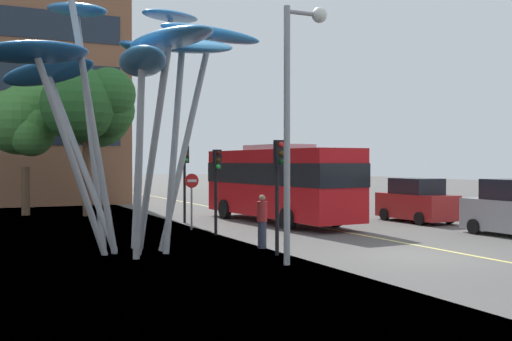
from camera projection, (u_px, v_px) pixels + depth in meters
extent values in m
cube|color=#54514F|center=(418.00, 258.00, 18.69)|extent=(120.00, 240.00, 0.10)
cube|color=gray|center=(15.00, 290.00, 13.83)|extent=(16.00, 240.00, 0.05)
cube|color=#E0D666|center=(457.00, 253.00, 19.35)|extent=(0.16, 144.00, 0.01)
cube|color=red|center=(278.00, 183.00, 28.85)|extent=(3.19, 10.36, 3.07)
cube|color=black|center=(278.00, 173.00, 28.84)|extent=(3.22, 10.46, 0.98)
cube|color=yellow|center=(230.00, 157.00, 33.23)|extent=(1.36, 0.20, 0.36)
cube|color=#B2B2B7|center=(278.00, 147.00, 28.82)|extent=(2.10, 3.70, 0.24)
cylinder|color=black|center=(267.00, 207.00, 32.23)|extent=(0.35, 0.98, 0.96)
cylinder|color=black|center=(225.00, 209.00, 31.03)|extent=(0.35, 0.98, 0.96)
cylinder|color=black|center=(335.00, 216.00, 27.02)|extent=(0.35, 0.98, 0.96)
cylinder|color=black|center=(288.00, 219.00, 25.82)|extent=(0.35, 0.98, 0.96)
cylinder|color=#9EA0A5|center=(186.00, 142.00, 19.86)|extent=(1.80, 0.57, 7.08)
ellipsoid|color=#388EDB|center=(211.00, 34.00, 20.00)|extent=(3.46, 1.80, 0.81)
cylinder|color=#9EA0A5|center=(156.00, 128.00, 21.07)|extent=(1.82, 1.76, 8.13)
ellipsoid|color=#4299E0|center=(171.00, 16.00, 22.01)|extent=(3.33, 3.27, 0.58)
cylinder|color=#9EA0A5|center=(139.00, 146.00, 21.01)|extent=(0.96, 1.63, 6.87)
ellipsoid|color=#2D7FD1|center=(143.00, 50.00, 21.73)|extent=(2.93, 3.71, 1.02)
cylinder|color=#9EA0A5|center=(90.00, 126.00, 20.82)|extent=(0.89, 1.69, 8.17)
ellipsoid|color=#4299E0|center=(76.00, 10.00, 21.27)|extent=(2.57, 3.44, 0.92)
cylinder|color=#9EA0A5|center=(80.00, 160.00, 20.17)|extent=(2.09, 2.28, 5.95)
ellipsoid|color=#388EDB|center=(47.00, 72.00, 20.66)|extent=(3.61, 3.76, 1.24)
cylinder|color=#9EA0A5|center=(91.00, 115.00, 18.67)|extent=(1.72, 0.58, 8.64)
cylinder|color=#9EA0A5|center=(72.00, 159.00, 18.01)|extent=(2.31, 1.09, 5.99)
ellipsoid|color=#2D7FD1|center=(36.00, 53.00, 17.15)|extent=(3.61, 2.78, 0.97)
cylinder|color=#9EA0A5|center=(139.00, 164.00, 17.59)|extent=(0.30, 1.24, 5.67)
ellipsoid|color=#4CA3E5|center=(142.00, 62.00, 17.07)|extent=(1.53, 3.43, 0.90)
cylinder|color=#9EA0A5|center=(153.00, 153.00, 17.98)|extent=(0.60, 2.32, 6.33)
ellipsoid|color=#4299E0|center=(169.00, 39.00, 17.07)|extent=(2.29, 4.14, 0.49)
cylinder|color=#9EA0A5|center=(174.00, 150.00, 19.04)|extent=(0.71, 0.64, 6.47)
ellipsoid|color=#4CA3E5|center=(182.00, 45.00, 18.92)|extent=(3.50, 3.32, 1.14)
cylinder|color=black|center=(277.00, 198.00, 18.82)|extent=(0.12, 0.12, 3.53)
cube|color=black|center=(279.00, 153.00, 18.67)|extent=(0.28, 0.24, 0.80)
sphere|color=red|center=(281.00, 145.00, 18.55)|extent=(0.18, 0.18, 0.18)
sphere|color=#3A2707|center=(281.00, 153.00, 18.55)|extent=(0.18, 0.18, 0.18)
sphere|color=black|center=(281.00, 162.00, 18.56)|extent=(0.18, 0.18, 0.18)
cylinder|color=black|center=(216.00, 192.00, 24.01)|extent=(0.12, 0.12, 3.34)
cube|color=black|center=(217.00, 160.00, 23.86)|extent=(0.28, 0.24, 0.80)
sphere|color=#390706|center=(218.00, 153.00, 23.74)|extent=(0.18, 0.18, 0.18)
sphere|color=#3A2707|center=(218.00, 160.00, 23.74)|extent=(0.18, 0.18, 0.18)
sphere|color=green|center=(218.00, 167.00, 23.75)|extent=(0.18, 0.18, 0.18)
cylinder|color=black|center=(185.00, 184.00, 28.75)|extent=(0.12, 0.12, 3.61)
cube|color=black|center=(185.00, 154.00, 28.60)|extent=(0.28, 0.24, 0.80)
sphere|color=#390706|center=(186.00, 149.00, 28.48)|extent=(0.18, 0.18, 0.18)
sphere|color=#3A2707|center=(186.00, 154.00, 28.49)|extent=(0.18, 0.18, 0.18)
sphere|color=green|center=(186.00, 160.00, 28.49)|extent=(0.18, 0.18, 0.18)
cylinder|color=black|center=(509.00, 225.00, 25.12)|extent=(0.20, 0.60, 0.60)
cylinder|color=black|center=(474.00, 227.00, 24.33)|extent=(0.20, 0.60, 0.60)
cube|color=maroon|center=(416.00, 206.00, 29.21)|extent=(1.73, 4.15, 1.16)
cube|color=black|center=(416.00, 186.00, 29.20)|extent=(1.59, 2.28, 0.75)
cylinder|color=black|center=(413.00, 213.00, 30.75)|extent=(0.20, 0.60, 0.60)
cylinder|color=black|center=(385.00, 214.00, 30.01)|extent=(0.20, 0.60, 0.60)
cylinder|color=black|center=(449.00, 217.00, 28.42)|extent=(0.20, 0.60, 0.60)
cylinder|color=black|center=(420.00, 219.00, 27.68)|extent=(0.20, 0.60, 0.60)
cylinder|color=gray|center=(287.00, 136.00, 17.04)|extent=(0.18, 0.18, 7.18)
cylinder|color=gray|center=(303.00, 13.00, 17.21)|extent=(1.04, 0.12, 0.12)
sphere|color=silver|center=(319.00, 15.00, 17.43)|extent=(0.44, 0.44, 0.44)
cylinder|color=brown|center=(86.00, 179.00, 32.49)|extent=(0.38, 0.38, 3.92)
sphere|color=#286028|center=(79.00, 104.00, 31.49)|extent=(3.89, 3.89, 3.89)
sphere|color=#286028|center=(96.00, 111.00, 33.48)|extent=(3.96, 3.96, 3.96)
sphere|color=#286028|center=(109.00, 94.00, 31.94)|extent=(2.78, 2.78, 2.78)
sphere|color=#286028|center=(107.00, 110.00, 32.44)|extent=(2.95, 2.95, 2.95)
cylinder|color=brown|center=(26.00, 191.00, 32.91)|extent=(0.44, 0.44, 2.60)
sphere|color=#428438|center=(31.00, 134.00, 32.75)|extent=(2.43, 2.43, 2.43)
sphere|color=#428438|center=(35.00, 127.00, 32.88)|extent=(2.40, 2.40, 2.40)
sphere|color=#428438|center=(19.00, 121.00, 33.23)|extent=(3.62, 3.62, 3.62)
sphere|color=#428438|center=(30.00, 115.00, 33.63)|extent=(3.58, 3.58, 3.58)
cylinder|color=#2D3342|center=(262.00, 235.00, 20.36)|extent=(0.29, 0.29, 0.89)
cylinder|color=maroon|center=(262.00, 211.00, 20.35)|extent=(0.34, 0.34, 0.67)
sphere|color=#937056|center=(262.00, 198.00, 20.34)|extent=(0.22, 0.22, 0.22)
cylinder|color=gray|center=(192.00, 202.00, 25.86)|extent=(0.08, 0.08, 2.37)
cylinder|color=red|center=(192.00, 181.00, 25.82)|extent=(0.60, 0.03, 0.60)
cube|color=white|center=(192.00, 181.00, 25.79)|extent=(0.40, 0.04, 0.11)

